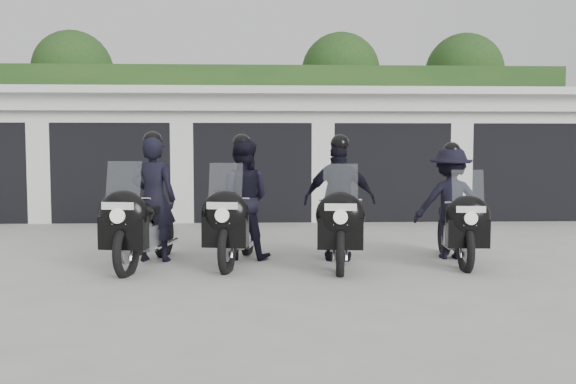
{
  "coord_description": "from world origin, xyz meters",
  "views": [
    {
      "loc": [
        0.26,
        -8.0,
        1.62
      ],
      "look_at": [
        0.57,
        0.11,
        1.05
      ],
      "focal_mm": 38.0,
      "sensor_mm": 36.0,
      "label": 1
    }
  ],
  "objects_px": {
    "police_bike_a": "(146,210)",
    "police_bike_c": "(340,207)",
    "police_bike_b": "(239,206)",
    "police_bike_d": "(453,209)"
  },
  "relations": [
    {
      "from": "police_bike_a",
      "to": "police_bike_c",
      "type": "distance_m",
      "value": 2.72
    },
    {
      "from": "police_bike_b",
      "to": "police_bike_d",
      "type": "bearing_deg",
      "value": 8.18
    },
    {
      "from": "police_bike_a",
      "to": "police_bike_b",
      "type": "distance_m",
      "value": 1.32
    },
    {
      "from": "police_bike_c",
      "to": "police_bike_d",
      "type": "relative_size",
      "value": 1.06
    },
    {
      "from": "police_bike_c",
      "to": "police_bike_d",
      "type": "distance_m",
      "value": 1.68
    },
    {
      "from": "police_bike_a",
      "to": "police_bike_b",
      "type": "relative_size",
      "value": 1.02
    },
    {
      "from": "police_bike_a",
      "to": "police_bike_c",
      "type": "relative_size",
      "value": 1.02
    },
    {
      "from": "police_bike_c",
      "to": "police_bike_d",
      "type": "bearing_deg",
      "value": 11.38
    },
    {
      "from": "police_bike_b",
      "to": "police_bike_c",
      "type": "relative_size",
      "value": 1.0
    },
    {
      "from": "police_bike_a",
      "to": "police_bike_d",
      "type": "distance_m",
      "value": 4.41
    }
  ]
}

